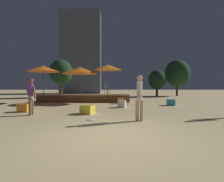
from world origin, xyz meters
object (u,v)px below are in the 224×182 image
Objects in this scene: patio_umbrella_0 at (80,70)px; background_tree_1 at (177,74)px; cube_seat_0 at (121,101)px; patio_umbrella_2 at (108,67)px; cube_seat_2 at (88,109)px; bistro_chair_2 at (61,88)px; cube_seat_1 at (171,102)px; person_0 at (31,95)px; bistro_chair_0 at (106,88)px; bistro_chair_1 at (81,88)px; person_1 at (140,96)px; frisbee_disc at (91,119)px; cube_seat_4 at (24,108)px; cube_seat_3 at (122,104)px; background_tree_2 at (157,80)px; patio_umbrella_1 at (44,69)px; background_tree_0 at (61,72)px.

patio_umbrella_0 is 0.60× the size of background_tree_1.
patio_umbrella_0 is 4.07m from cube_seat_0.
patio_umbrella_2 is 4.28× the size of cube_seat_2.
cube_seat_1 is at bearing 102.43° from bistro_chair_2.
person_0 is 1.85× the size of bistro_chair_2.
cube_seat_2 is at bearing -98.45° from patio_umbrella_2.
bistro_chair_0 is 12.65m from background_tree_1.
cube_seat_0 is 2.47m from bistro_chair_0.
cube_seat_1 is at bearing -158.16° from bistro_chair_1.
frisbee_disc is (-1.87, 0.21, -0.94)m from person_1.
cube_seat_1 is 7.84m from bistro_chair_1.
person_1 is 1.95× the size of bistro_chair_2.
cube_seat_4 is at bearing 149.92° from frisbee_disc.
person_1 is 6.46× the size of frisbee_disc.
cube_seat_0 is 0.72× the size of cube_seat_2.
background_tree_1 is (8.18, 12.72, 2.83)m from cube_seat_3.
background_tree_1 is 1.45× the size of background_tree_2.
patio_umbrella_1 is at bearing 177.35° from patio_umbrella_0.
bistro_chair_1 is at bearing -143.27° from background_tree_2.
cube_seat_2 is at bearing 102.81° from frisbee_disc.
bistro_chair_2 is (-5.37, 8.09, 0.25)m from person_1.
bistro_chair_1 is at bearing 151.55° from bistro_chair_2.
background_tree_1 is at bearing -96.45° from bistro_chair_1.
background_tree_1 is at bearing 46.34° from patio_umbrella_2.
cube_seat_4 is (-2.01, -4.97, -2.38)m from patio_umbrella_0.
bistro_chair_2 is (-8.40, 2.64, 1.01)m from cube_seat_1.
patio_umbrella_2 is 7.06m from cube_seat_4.
cube_seat_2 is 1.36× the size of cube_seat_3.
patio_umbrella_1 is at bearing 122.98° from frisbee_disc.
patio_umbrella_2 is at bearing -1.16° from patio_umbrella_1.
cube_seat_1 is (4.43, -1.94, -2.63)m from patio_umbrella_2.
bistro_chair_2 is (1.23, 0.60, -1.52)m from patio_umbrella_1.
background_tree_0 is at bearing 94.28° from patio_umbrella_1.
frisbee_disc is (-0.48, -7.17, -2.82)m from patio_umbrella_2.
cube_seat_3 is (-0.04, -2.40, 0.01)m from cube_seat_0.
patio_umbrella_1 is at bearing 152.24° from cube_seat_3.
patio_umbrella_2 is at bearing 109.80° from bistro_chair_2.
patio_umbrella_0 is at bearing 103.68° from frisbee_disc.
patio_umbrella_2 reaches higher than cube_seat_4.
bistro_chair_0 reaches higher than frisbee_disc.
frisbee_disc is at bearing -76.32° from patio_umbrella_0.
patio_umbrella_2 reaches higher than cube_seat_3.
patio_umbrella_1 is at bearing -146.57° from background_tree_1.
cube_seat_3 is 0.60× the size of bistro_chair_1.
patio_umbrella_2 is 7.18m from person_0.
cube_seat_3 is (1.80, 2.48, 0.01)m from cube_seat_2.
bistro_chair_2 is at bearing -145.93° from background_tree_1.
background_tree_2 is at bearing 65.52° from cube_seat_3.
background_tree_2 is (9.38, 14.02, 1.20)m from person_0.
background_tree_2 is (11.72, 1.33, -0.86)m from background_tree_0.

